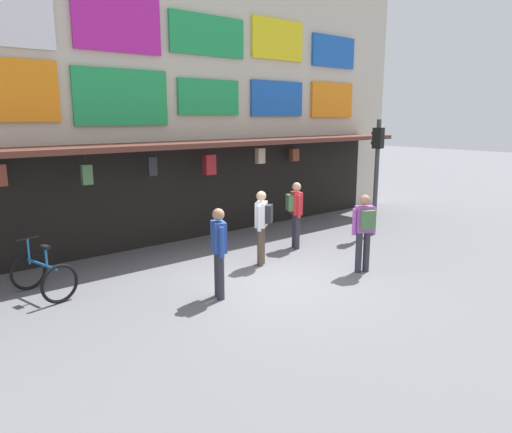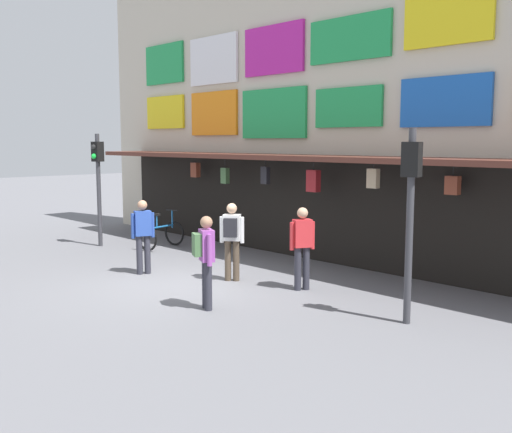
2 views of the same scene
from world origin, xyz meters
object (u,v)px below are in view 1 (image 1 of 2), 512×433
(pedestrian_in_white, at_px, (295,210))
(pedestrian_in_blue, at_px, (364,228))
(traffic_light_far, at_px, (377,159))
(pedestrian_in_purple, at_px, (219,248))
(bicycle_parked, at_px, (43,276))
(pedestrian_in_yellow, at_px, (262,222))

(pedestrian_in_white, relative_size, pedestrian_in_blue, 1.00)
(traffic_light_far, distance_m, pedestrian_in_purple, 6.36)
(pedestrian_in_purple, height_order, pedestrian_in_white, same)
(traffic_light_far, xyz_separation_m, pedestrian_in_blue, (-2.94, -1.89, -1.16))
(pedestrian_in_blue, bearing_deg, pedestrian_in_white, 84.44)
(bicycle_parked, bearing_deg, pedestrian_in_blue, -27.45)
(traffic_light_far, distance_m, pedestrian_in_blue, 3.68)
(traffic_light_far, bearing_deg, pedestrian_in_yellow, -178.39)
(bicycle_parked, bearing_deg, pedestrian_in_purple, -41.48)
(bicycle_parked, distance_m, pedestrian_in_white, 5.95)
(pedestrian_in_yellow, bearing_deg, pedestrian_in_purple, -152.22)
(pedestrian_in_blue, bearing_deg, bicycle_parked, 152.55)
(pedestrian_in_purple, bearing_deg, bicycle_parked, 138.52)
(pedestrian_in_white, bearing_deg, pedestrian_in_blue, -95.56)
(bicycle_parked, bearing_deg, pedestrian_in_yellow, -15.05)
(pedestrian_in_yellow, xyz_separation_m, pedestrian_in_blue, (1.32, -1.77, 0.00))
(traffic_light_far, height_order, pedestrian_in_white, traffic_light_far)
(traffic_light_far, xyz_separation_m, pedestrian_in_yellow, (-4.25, -0.12, -1.16))
(bicycle_parked, bearing_deg, pedestrian_in_white, -6.25)
(pedestrian_in_purple, relative_size, pedestrian_in_yellow, 1.00)
(pedestrian_in_white, bearing_deg, bicycle_parked, 173.75)
(bicycle_parked, distance_m, pedestrian_in_purple, 3.32)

